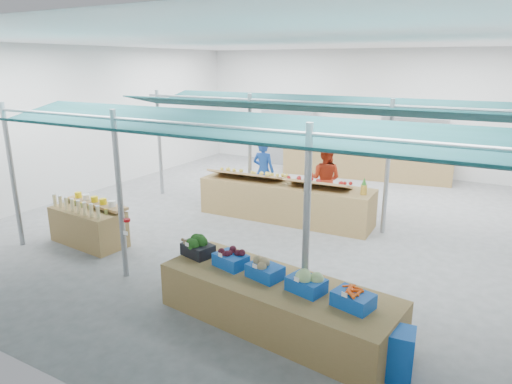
{
  "coord_description": "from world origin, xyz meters",
  "views": [
    {
      "loc": [
        4.77,
        -9.44,
        3.74
      ],
      "look_at": [
        0.36,
        -1.6,
        1.18
      ],
      "focal_mm": 32.0,
      "sensor_mm": 36.0,
      "label": 1
    }
  ],
  "objects_px": {
    "bottle_shelf": "(90,224)",
    "fruit_counter": "(285,201)",
    "crate_stack": "(391,352)",
    "vendor_right": "(325,179)",
    "vendor_left": "(263,171)",
    "veg_counter": "(276,303)"
  },
  "relations": [
    {
      "from": "crate_stack",
      "to": "vendor_right",
      "type": "bearing_deg",
      "value": 118.26
    },
    {
      "from": "veg_counter",
      "to": "vendor_right",
      "type": "xyz_separation_m",
      "value": [
        -1.34,
        5.42,
        0.51
      ]
    },
    {
      "from": "veg_counter",
      "to": "vendor_right",
      "type": "bearing_deg",
      "value": 111.06
    },
    {
      "from": "bottle_shelf",
      "to": "vendor_right",
      "type": "relative_size",
      "value": 1.04
    },
    {
      "from": "fruit_counter",
      "to": "vendor_left",
      "type": "relative_size",
      "value": 2.5
    },
    {
      "from": "crate_stack",
      "to": "vendor_right",
      "type": "relative_size",
      "value": 0.38
    },
    {
      "from": "bottle_shelf",
      "to": "vendor_right",
      "type": "bearing_deg",
      "value": 57.07
    },
    {
      "from": "fruit_counter",
      "to": "vendor_left",
      "type": "bearing_deg",
      "value": 135.34
    },
    {
      "from": "bottle_shelf",
      "to": "vendor_left",
      "type": "relative_size",
      "value": 1.04
    },
    {
      "from": "bottle_shelf",
      "to": "crate_stack",
      "type": "xyz_separation_m",
      "value": [
        6.64,
        -1.22,
        -0.1
      ]
    },
    {
      "from": "vendor_right",
      "to": "veg_counter",
      "type": "bearing_deg",
      "value": 101.78
    },
    {
      "from": "fruit_counter",
      "to": "crate_stack",
      "type": "relative_size",
      "value": 6.63
    },
    {
      "from": "bottle_shelf",
      "to": "fruit_counter",
      "type": "distance_m",
      "value": 4.52
    },
    {
      "from": "fruit_counter",
      "to": "crate_stack",
      "type": "bearing_deg",
      "value": -53.71
    },
    {
      "from": "veg_counter",
      "to": "crate_stack",
      "type": "bearing_deg",
      "value": -3.6
    },
    {
      "from": "crate_stack",
      "to": "vendor_left",
      "type": "xyz_separation_m",
      "value": [
        -4.89,
        5.75,
        0.53
      ]
    },
    {
      "from": "bottle_shelf",
      "to": "vendor_right",
      "type": "distance_m",
      "value": 5.77
    },
    {
      "from": "vendor_left",
      "to": "bottle_shelf",
      "type": "bearing_deg",
      "value": 66.76
    },
    {
      "from": "bottle_shelf",
      "to": "fruit_counter",
      "type": "xyz_separation_m",
      "value": [
        2.95,
        3.43,
        0.04
      ]
    },
    {
      "from": "bottle_shelf",
      "to": "vendor_left",
      "type": "bearing_deg",
      "value": 74.04
    },
    {
      "from": "vendor_left",
      "to": "vendor_right",
      "type": "xyz_separation_m",
      "value": [
        1.8,
        0.0,
        0.0
      ]
    },
    {
      "from": "veg_counter",
      "to": "bottle_shelf",
      "type": "bearing_deg",
      "value": 176.86
    }
  ]
}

